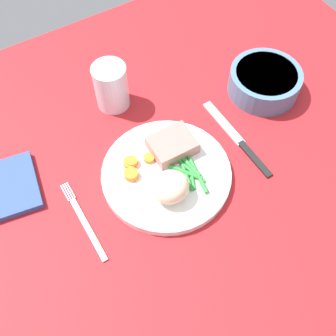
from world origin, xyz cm
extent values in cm
cube|color=red|center=(0.00, 0.00, 1.00)|extent=(120.00, 90.00, 2.00)
cylinder|color=white|center=(0.36, -3.11, 2.80)|extent=(23.44, 23.44, 1.60)
cube|color=#B2756B|center=(3.52, 0.58, 4.90)|extent=(8.23, 6.70, 2.60)
ellipsoid|color=beige|center=(-1.75, -7.33, 6.10)|extent=(6.50, 6.05, 4.99)
cylinder|color=orange|center=(-5.79, -0.66, 4.22)|extent=(2.52, 2.52, 1.24)
cylinder|color=orange|center=(-1.33, 0.75, 4.03)|extent=(1.99, 1.99, 0.85)
cylinder|color=orange|center=(-4.42, 1.58, 4.23)|extent=(2.16, 2.16, 1.25)
cylinder|color=orange|center=(-4.74, 1.64, 4.14)|extent=(2.49, 2.49, 1.08)
cylinder|color=#2D8C38|center=(4.31, -7.00, 4.00)|extent=(2.03, 7.29, 0.79)
cylinder|color=#2D8C38|center=(2.32, -4.53, 4.02)|extent=(5.14, 7.27, 0.84)
cylinder|color=#2D8C38|center=(2.67, -5.32, 3.93)|extent=(2.42, 7.28, 0.66)
cylinder|color=#2D8C38|center=(3.62, -4.72, 3.91)|extent=(2.58, 7.78, 0.62)
cylinder|color=#2D8C38|center=(3.88, -5.20, 3.91)|extent=(3.91, 7.52, 0.62)
cylinder|color=#2D8C38|center=(4.10, -3.52, 4.03)|extent=(1.63, 7.47, 0.87)
cube|color=silver|center=(-16.67, -5.11, 2.20)|extent=(1.00, 13.00, 0.40)
cube|color=silver|center=(-17.27, 3.19, 2.20)|extent=(0.24, 3.60, 0.40)
cube|color=silver|center=(-16.87, 3.19, 2.20)|extent=(0.24, 3.60, 0.40)
cube|color=silver|center=(-16.47, 3.19, 2.20)|extent=(0.24, 3.60, 0.40)
cube|color=silver|center=(-16.07, 3.19, 2.20)|extent=(0.24, 3.60, 0.40)
cube|color=black|center=(16.03, -8.61, 2.20)|extent=(1.30, 9.00, 0.64)
cube|color=silver|center=(16.03, 1.39, 2.20)|extent=(1.70, 12.00, 0.40)
cylinder|color=silver|center=(-0.44, 17.63, 6.78)|extent=(6.69, 6.69, 9.56)
cylinder|color=silver|center=(-0.44, 17.63, 3.74)|extent=(6.16, 6.16, 3.48)
cylinder|color=#4C7299|center=(28.15, 4.36, 4.53)|extent=(14.56, 14.56, 5.07)
cylinder|color=#B24C3F|center=(28.15, 4.36, 5.67)|extent=(12.38, 12.38, 2.79)
camera|label=1|loc=(-19.16, -34.95, 64.75)|focal=42.70mm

